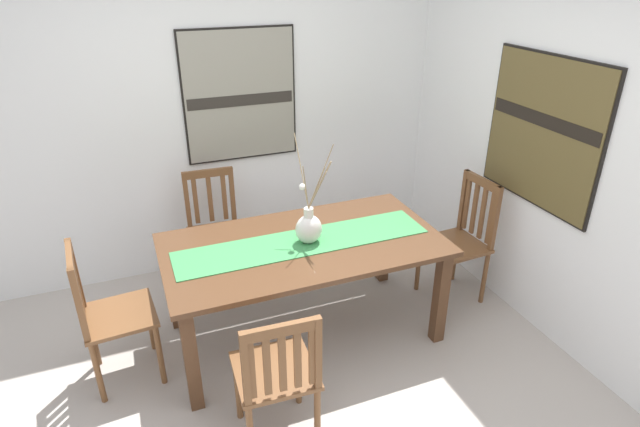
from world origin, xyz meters
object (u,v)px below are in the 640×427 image
dining_table (303,255)px  chair_0 (461,238)px  centerpiece_vase (309,227)px  chair_1 (107,312)px  painting_on_back_wall (240,96)px  painting_on_side_wall (543,132)px  chair_3 (215,229)px  chair_2 (277,374)px

dining_table → chair_0: 1.29m
centerpiece_vase → chair_1: size_ratio=0.72×
painting_on_back_wall → painting_on_side_wall: bearing=-42.1°
dining_table → centerpiece_vase: (0.04, -0.01, 0.22)m
centerpiece_vase → chair_0: 1.30m
dining_table → chair_1: chair_1 is taller
centerpiece_vase → chair_0: size_ratio=0.70×
painting_on_back_wall → chair_1: bearing=-134.5°
centerpiece_vase → chair_3: (-0.47, 0.88, -0.36)m
chair_1 → chair_3: size_ratio=1.00×
centerpiece_vase → painting_on_back_wall: bearing=95.4°
painting_on_side_wall → chair_2: bearing=-164.9°
dining_table → painting_on_side_wall: 1.78m
painting_on_back_wall → painting_on_side_wall: 2.25m
chair_2 → painting_on_side_wall: painting_on_side_wall is taller
chair_3 → painting_on_side_wall: 2.50m
chair_3 → chair_1: bearing=-134.0°
painting_on_back_wall → chair_2: bearing=-100.2°
dining_table → chair_1: (-1.26, 0.02, -0.14)m
chair_2 → chair_3: chair_3 is taller
dining_table → centerpiece_vase: 0.22m
chair_0 → chair_3: chair_0 is taller
dining_table → chair_2: bearing=-118.2°
chair_0 → painting_on_back_wall: size_ratio=0.94×
centerpiece_vase → chair_2: 1.03m
dining_table → chair_3: (-0.44, 0.87, -0.15)m
chair_1 → painting_on_back_wall: 1.93m
dining_table → chair_0: size_ratio=1.88×
chair_1 → painting_on_side_wall: painting_on_side_wall is taller
chair_2 → chair_3: bearing=89.5°
painting_on_side_wall → centerpiece_vase: bearing=169.8°
chair_0 → dining_table: bearing=-179.7°
chair_0 → centerpiece_vase: bearing=-179.1°
chair_1 → chair_0: bearing=-0.3°
chair_2 → painting_on_back_wall: (0.37, 2.06, 0.96)m
chair_3 → painting_on_back_wall: painting_on_back_wall is taller
chair_3 → chair_0: bearing=-26.7°
dining_table → centerpiece_vase: bearing=-20.8°
dining_table → chair_3: 0.99m
centerpiece_vase → chair_0: centerpiece_vase is taller
chair_1 → chair_2: 1.18m
painting_on_side_wall → chair_0: bearing=135.4°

